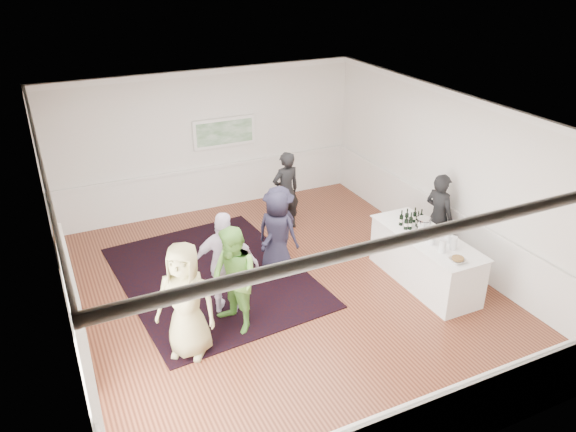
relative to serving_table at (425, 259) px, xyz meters
name	(u,v)px	position (x,y,z in m)	size (l,w,h in m)	color
floor	(283,293)	(-2.44, 0.76, -0.47)	(8.00, 8.00, 0.00)	brown
ceiling	(283,116)	(-2.44, 0.76, 2.73)	(7.00, 8.00, 0.02)	white
wall_left	(57,257)	(-5.94, 0.76, 1.13)	(0.02, 8.00, 3.20)	white
wall_right	(451,177)	(1.06, 0.76, 1.13)	(0.02, 8.00, 3.20)	white
wall_back	(207,142)	(-2.44, 4.76, 1.13)	(7.00, 0.02, 3.20)	white
wall_front	(442,356)	(-2.44, -3.24, 1.13)	(7.00, 0.02, 3.20)	white
wainscoting	(283,269)	(-2.44, 0.76, 0.03)	(7.00, 8.00, 1.00)	white
mirror	(50,208)	(-5.89, 2.06, 1.33)	(0.05, 1.25, 1.85)	#F19046
doorway	(80,345)	(-5.89, -1.14, 0.95)	(0.10, 1.78, 2.56)	white
landscape_painting	(224,132)	(-2.04, 4.70, 1.31)	(1.44, 0.06, 0.66)	white
area_rug	(214,276)	(-3.38, 1.81, -0.46)	(3.13, 4.11, 0.02)	black
serving_table	(425,259)	(0.00, 0.00, 0.00)	(0.88, 2.31, 0.94)	white
bartender	(439,217)	(0.76, 0.63, 0.41)	(0.64, 0.42, 1.75)	black
guest_tan	(186,301)	(-4.38, -0.07, 0.45)	(0.90, 0.58, 1.84)	tan
guest_green	(234,281)	(-3.54, 0.19, 0.41)	(0.85, 0.66, 1.76)	#6EB94A
guest_lilac	(226,264)	(-3.49, 0.68, 0.43)	(1.06, 0.44, 1.80)	silver
guest_dark_a	(279,227)	(-2.09, 1.71, 0.33)	(1.03, 0.59, 1.59)	#212035
guest_dark_b	(286,191)	(-1.32, 3.04, 0.40)	(0.63, 0.42, 1.73)	black
guest_navy	(277,233)	(-2.21, 1.51, 0.33)	(0.78, 0.51, 1.59)	#212035
wine_bottles	(411,218)	(-0.02, 0.47, 0.62)	(0.45, 0.30, 0.31)	black
juice_pitchers	(440,239)	(-0.02, -0.35, 0.58)	(0.42, 0.57, 0.24)	#7EBC43
ice_bucket	(423,225)	(0.06, 0.21, 0.58)	(0.26, 0.26, 0.24)	silver
nut_bowl	(458,260)	(-0.12, -0.91, 0.50)	(0.27, 0.27, 0.08)	white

